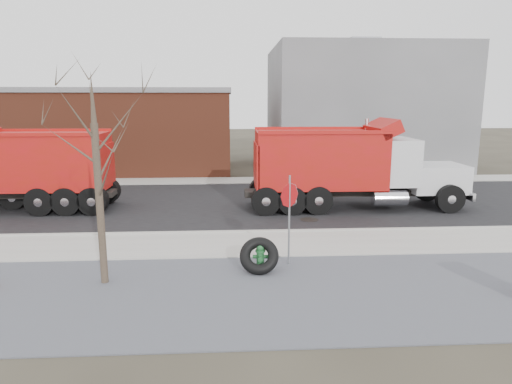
{
  "coord_description": "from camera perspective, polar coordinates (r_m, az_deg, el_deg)",
  "views": [
    {
      "loc": [
        -0.02,
        -13.62,
        4.53
      ],
      "look_at": [
        0.87,
        1.87,
        1.4
      ],
      "focal_mm": 32.0,
      "sensor_mm": 36.0,
      "label": 1
    }
  ],
  "objects": [
    {
      "name": "truck_tire",
      "position": [
        12.25,
        0.4,
        -7.98
      ],
      "size": [
        1.13,
        0.97,
        1.01
      ],
      "color": "black",
      "rests_on": "ground"
    },
    {
      "name": "far_sidewalk",
      "position": [
        26.01,
        -3.21,
        1.43
      ],
      "size": [
        60.0,
        2.0,
        0.06
      ],
      "primitive_type": "cube",
      "color": "#9E9B93",
      "rests_on": "ground"
    },
    {
      "name": "sidewalk",
      "position": [
        14.58,
        -3.09,
        -6.59
      ],
      "size": [
        60.0,
        2.5,
        0.06
      ],
      "primitive_type": "cube",
      "color": "#9E9B93",
      "rests_on": "ground"
    },
    {
      "name": "building_grey",
      "position": [
        32.88,
        12.83,
        10.21
      ],
      "size": [
        12.0,
        10.0,
        8.0
      ],
      "color": "gray",
      "rests_on": "ground"
    },
    {
      "name": "stop_sign",
      "position": [
        12.47,
        4.2,
        -1.52
      ],
      "size": [
        0.54,
        0.47,
        2.54
      ],
      "rotation": [
        0.0,
        0.0,
        0.32
      ],
      "color": "gray",
      "rests_on": "ground"
    },
    {
      "name": "building_brick",
      "position": [
        32.26,
        -21.5,
        7.3
      ],
      "size": [
        20.2,
        8.2,
        5.3
      ],
      "color": "brown",
      "rests_on": "ground"
    },
    {
      "name": "fire_hydrant",
      "position": [
        12.45,
        0.54,
        -8.25
      ],
      "size": [
        0.42,
        0.41,
        0.75
      ],
      "rotation": [
        0.0,
        0.0,
        -0.07
      ],
      "color": "#296D38",
      "rests_on": "ground"
    },
    {
      "name": "dump_truck_red_a",
      "position": [
        19.56,
        11.4,
        3.45
      ],
      "size": [
        9.28,
        2.59,
        3.73
      ],
      "rotation": [
        0.0,
        0.0,
        -0.0
      ],
      "color": "black",
      "rests_on": "ground"
    },
    {
      "name": "dump_truck_red_b",
      "position": [
        21.28,
        -27.91,
        2.87
      ],
      "size": [
        8.68,
        2.58,
        3.65
      ],
      "rotation": [
        0.0,
        0.0,
        3.13
      ],
      "color": "black",
      "rests_on": "ground"
    },
    {
      "name": "ground",
      "position": [
        14.35,
        -3.08,
        -7.01
      ],
      "size": [
        120.0,
        120.0,
        0.0
      ],
      "primitive_type": "plane",
      "color": "#383328",
      "rests_on": "ground"
    },
    {
      "name": "curb",
      "position": [
        15.81,
        -3.11,
        -5.05
      ],
      "size": [
        60.0,
        0.15,
        0.11
      ],
      "primitive_type": "cube",
      "color": "#9E9B93",
      "rests_on": "ground"
    },
    {
      "name": "gravel_verge",
      "position": [
        11.08,
        -2.99,
        -12.66
      ],
      "size": [
        60.0,
        5.0,
        0.03
      ],
      "primitive_type": "cube",
      "color": "slate",
      "rests_on": "ground"
    },
    {
      "name": "bare_tree",
      "position": [
        11.53,
        -19.36,
        4.62
      ],
      "size": [
        3.2,
        3.2,
        5.2
      ],
      "color": "#382D23",
      "rests_on": "ground"
    },
    {
      "name": "road",
      "position": [
        20.42,
        -3.17,
        -1.39
      ],
      "size": [
        60.0,
        9.4,
        0.02
      ],
      "primitive_type": "cube",
      "color": "black",
      "rests_on": "ground"
    }
  ]
}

